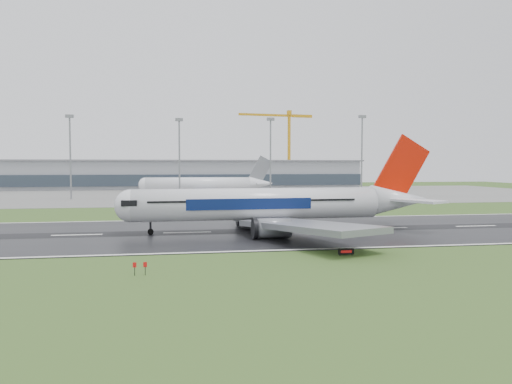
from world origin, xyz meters
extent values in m
plane|color=#31511D|center=(0.00, 0.00, 0.00)|extent=(520.00, 520.00, 0.00)
cube|color=black|center=(0.00, 0.00, 0.05)|extent=(400.00, 45.00, 0.10)
cube|color=slate|center=(0.00, 125.00, 0.04)|extent=(400.00, 130.00, 0.08)
cube|color=gray|center=(0.00, 185.00, 7.50)|extent=(240.00, 36.00, 15.00)
cylinder|color=gray|center=(-20.92, 100.00, 15.30)|extent=(0.64, 0.64, 30.60)
cylinder|color=gray|center=(19.60, 100.00, 14.97)|extent=(0.64, 0.64, 29.94)
cylinder|color=gray|center=(55.77, 100.00, 15.34)|extent=(0.64, 0.64, 30.68)
cylinder|color=gray|center=(94.35, 100.00, 16.16)|extent=(0.64, 0.64, 32.32)
camera|label=1|loc=(17.75, -92.97, 12.81)|focal=34.31mm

